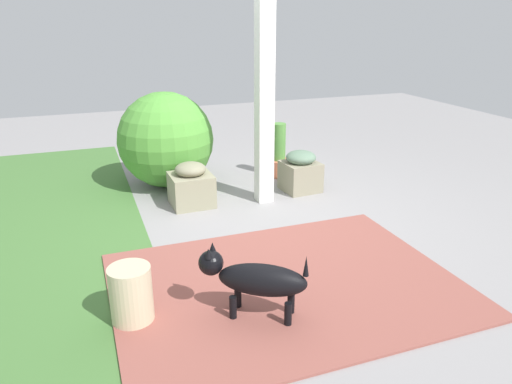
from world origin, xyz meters
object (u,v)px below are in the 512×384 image
object	(u,v)px
stone_planter_mid	(191,186)
dog	(255,278)
ceramic_urn	(131,295)
porch_pillar	(264,93)
terracotta_pot_tall	(279,157)
stone_planter_nearest	(300,172)
round_shrub	(166,140)

from	to	relation	value
stone_planter_mid	dog	xyz separation A→B (m)	(-2.03, 0.07, 0.07)
ceramic_urn	porch_pillar	bearing A→B (deg)	-42.34
ceramic_urn	terracotta_pot_tall	bearing A→B (deg)	-39.89
stone_planter_nearest	dog	world-z (taller)	dog
stone_planter_mid	terracotta_pot_tall	xyz separation A→B (m)	(0.57, -1.18, 0.02)
stone_planter_mid	terracotta_pot_tall	bearing A→B (deg)	-64.45
stone_planter_mid	ceramic_urn	size ratio (longest dim) A/B	1.18
porch_pillar	round_shrub	world-z (taller)	porch_pillar
dog	porch_pillar	bearing A→B (deg)	-22.87
porch_pillar	ceramic_urn	bearing A→B (deg)	137.66
stone_planter_nearest	round_shrub	size ratio (longest dim) A/B	0.43
porch_pillar	stone_planter_nearest	xyz separation A→B (m)	(0.14, -0.48, -0.89)
stone_planter_nearest	terracotta_pot_tall	world-z (taller)	terracotta_pot_tall
terracotta_pot_tall	dog	xyz separation A→B (m)	(-2.59, 1.26, 0.05)
stone_planter_nearest	terracotta_pot_tall	size ratio (longest dim) A/B	0.71
porch_pillar	stone_planter_nearest	distance (m)	1.02
porch_pillar	dog	size ratio (longest dim) A/B	3.43
porch_pillar	ceramic_urn	world-z (taller)	porch_pillar
porch_pillar	terracotta_pot_tall	world-z (taller)	porch_pillar
stone_planter_nearest	stone_planter_mid	distance (m)	1.21
porch_pillar	stone_planter_nearest	bearing A→B (deg)	-73.44
stone_planter_mid	ceramic_urn	distance (m)	1.98
terracotta_pot_tall	stone_planter_mid	bearing A→B (deg)	115.55
stone_planter_nearest	stone_planter_mid	xyz separation A→B (m)	(-0.01, 1.21, -0.01)
terracotta_pot_tall	ceramic_urn	xyz separation A→B (m)	(-2.38, 1.99, -0.04)
porch_pillar	dog	world-z (taller)	porch_pillar
dog	ceramic_urn	xyz separation A→B (m)	(0.22, 0.73, -0.09)
porch_pillar	terracotta_pot_tall	size ratio (longest dim) A/B	3.52
porch_pillar	terracotta_pot_tall	distance (m)	1.21
stone_planter_nearest	round_shrub	bearing A→B (deg)	62.77
stone_planter_nearest	ceramic_urn	bearing A→B (deg)	132.21
dog	ceramic_urn	world-z (taller)	dog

